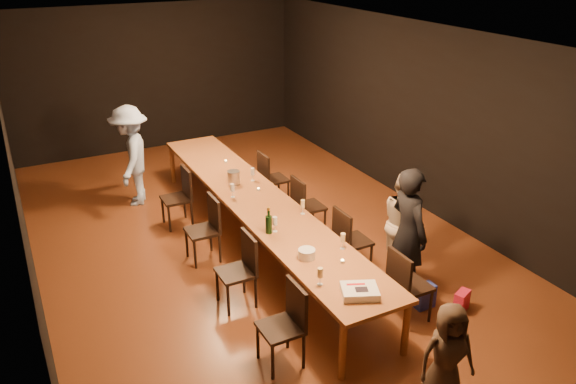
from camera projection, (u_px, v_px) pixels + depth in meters
name	position (u px, v px, depth m)	size (l,w,h in m)	color
ground	(259.00, 245.00, 8.30)	(10.00, 10.00, 0.00)	#4D2513
room_shell	(255.00, 109.00, 7.45)	(6.04, 10.04, 3.02)	black
table	(258.00, 203.00, 8.02)	(0.90, 6.00, 0.75)	brown
chair_right_0	(410.00, 285.00, 6.53)	(0.42, 0.42, 0.93)	black
chair_right_1	(353.00, 240.00, 7.50)	(0.42, 0.42, 0.93)	black
chair_right_2	(309.00, 206.00, 8.47)	(0.42, 0.42, 0.93)	black
chair_right_3	(274.00, 178.00, 9.44)	(0.42, 0.42, 0.93)	black
chair_left_0	(280.00, 327.00, 5.82)	(0.42, 0.42, 0.93)	black
chair_left_1	(236.00, 272.00, 6.79)	(0.42, 0.42, 0.93)	black
chair_left_2	(202.00, 230.00, 7.76)	(0.42, 0.42, 0.93)	black
chair_left_3	(176.00, 198.00, 8.72)	(0.42, 0.42, 0.93)	black
woman_birthday	(408.00, 233.00, 6.88)	(0.62, 0.41, 1.70)	black
woman_tan	(404.00, 222.00, 7.44)	(0.69, 0.54, 1.41)	tan
man_blue	(132.00, 156.00, 9.32)	(1.10, 0.63, 1.70)	#95B4E7
child	(447.00, 356.00, 5.28)	(0.54, 0.35, 1.11)	#3F2F23
gift_bag_red	(462.00, 301.00, 6.80)	(0.22, 0.12, 0.26)	#D62044
gift_bag_blue	(424.00, 296.00, 6.87)	(0.24, 0.16, 0.30)	#2537A3
birthday_cake	(360.00, 291.00, 5.83)	(0.47, 0.43, 0.09)	white
plate_stack	(307.00, 254.00, 6.51)	(0.20, 0.20, 0.11)	silver
champagne_bottle	(269.00, 220.00, 7.02)	(0.08, 0.08, 0.36)	black
ice_bucket	(234.00, 178.00, 8.47)	(0.19, 0.19, 0.21)	#ABACB0
wineglass_0	(320.00, 276.00, 5.98)	(0.06, 0.06, 0.21)	beige
wineglass_1	(343.00, 241.00, 6.68)	(0.06, 0.06, 0.21)	beige
wineglass_2	(275.00, 224.00, 7.08)	(0.06, 0.06, 0.21)	silver
wineglass_3	(303.00, 207.00, 7.54)	(0.06, 0.06, 0.21)	beige
wineglass_4	(232.00, 191.00, 8.03)	(0.06, 0.06, 0.21)	silver
wineglass_5	(253.00, 174.00, 8.58)	(0.06, 0.06, 0.21)	silver
tealight_near	(342.00, 261.00, 6.43)	(0.05, 0.05, 0.03)	#B2B7B2
tealight_mid	(258.00, 189.00, 8.29)	(0.05, 0.05, 0.03)	#B2B7B2
tealight_far	(226.00, 161.00, 9.33)	(0.05, 0.05, 0.03)	#B2B7B2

